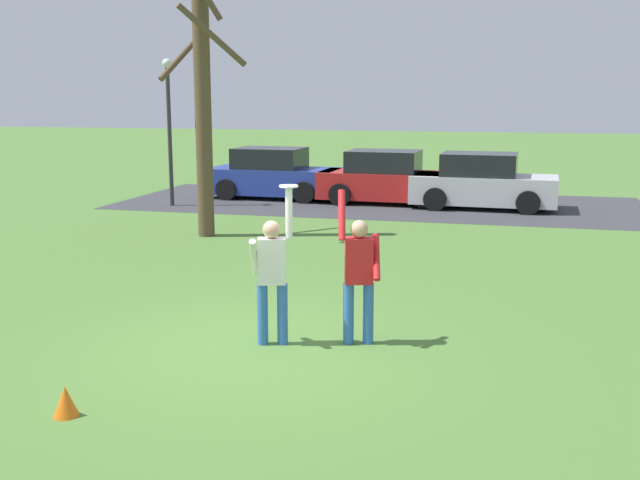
% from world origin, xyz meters
% --- Properties ---
extents(ground_plane, '(120.00, 120.00, 0.00)m').
position_xyz_m(ground_plane, '(0.00, 0.00, 0.00)').
color(ground_plane, '#4C7533').
extents(person_catcher, '(0.58, 0.48, 2.08)m').
position_xyz_m(person_catcher, '(0.12, 0.16, 0.98)').
color(person_catcher, '#3366B7').
rests_on(person_catcher, ground_plane).
extents(person_defender, '(0.61, 0.54, 2.04)m').
position_xyz_m(person_defender, '(1.20, 0.46, 0.98)').
color(person_defender, '#3366B7').
rests_on(person_defender, ground_plane).
extents(frisbee_disc, '(0.24, 0.24, 0.02)m').
position_xyz_m(frisbee_disc, '(0.33, 0.22, 2.09)').
color(frisbee_disc, white).
rests_on(frisbee_disc, person_catcher).
extents(parked_car_blue, '(4.16, 2.15, 1.59)m').
position_xyz_m(parked_car_blue, '(-4.27, 13.93, 0.73)').
color(parked_car_blue, '#233893').
rests_on(parked_car_blue, ground_plane).
extents(parked_car_red, '(4.16, 2.15, 1.59)m').
position_xyz_m(parked_car_red, '(-0.57, 13.65, 0.73)').
color(parked_car_red, red).
rests_on(parked_car_red, ground_plane).
extents(parked_car_silver, '(4.16, 2.15, 1.59)m').
position_xyz_m(parked_car_silver, '(2.27, 13.30, 0.73)').
color(parked_car_silver, '#BCBCC1').
rests_on(parked_car_silver, ground_plane).
extents(parking_strip, '(15.56, 6.40, 0.01)m').
position_xyz_m(parking_strip, '(-0.81, 13.55, 0.00)').
color(parking_strip, '#38383D').
rests_on(parking_strip, ground_plane).
extents(bare_tree_tall, '(2.05, 2.04, 6.31)m').
position_xyz_m(bare_tree_tall, '(-3.77, 7.22, 3.29)').
color(bare_tree_tall, brown).
rests_on(bare_tree_tall, ground_plane).
extents(lamppost_by_lot, '(0.28, 0.28, 4.26)m').
position_xyz_m(lamppost_by_lot, '(-6.67, 11.55, 2.59)').
color(lamppost_by_lot, '#2D2D33').
rests_on(lamppost_by_lot, ground_plane).
extents(field_cone_orange, '(0.26, 0.26, 0.32)m').
position_xyz_m(field_cone_orange, '(-1.24, -2.54, 0.16)').
color(field_cone_orange, orange).
rests_on(field_cone_orange, ground_plane).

